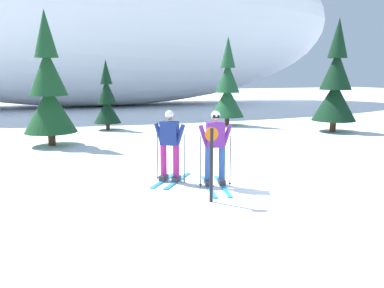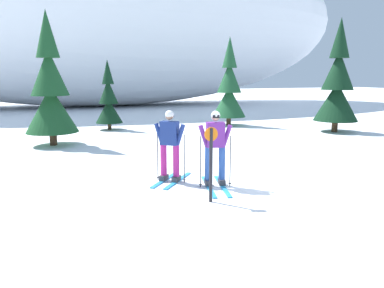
# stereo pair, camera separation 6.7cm
# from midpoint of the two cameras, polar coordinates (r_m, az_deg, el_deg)

# --- Properties ---
(ground_plane) EXTENTS (120.00, 120.00, 0.00)m
(ground_plane) POSITION_cam_midpoint_polar(r_m,az_deg,el_deg) (8.94, 11.95, -6.37)
(ground_plane) COLOR white
(skier_navy_jacket) EXTENTS (1.33, 1.47, 1.72)m
(skier_navy_jacket) POSITION_cam_midpoint_polar(r_m,az_deg,el_deg) (9.04, -3.55, -0.12)
(skier_navy_jacket) COLOR #2893CC
(skier_navy_jacket) RESTS_ON ground
(skier_purple_jacket) EXTENTS (0.82, 1.75, 1.74)m
(skier_purple_jacket) POSITION_cam_midpoint_polar(r_m,az_deg,el_deg) (8.69, 3.27, -0.50)
(skier_purple_jacket) COLOR #2893CC
(skier_purple_jacket) RESTS_ON ground
(pine_tree_far_left) EXTENTS (1.85, 1.85, 4.79)m
(pine_tree_far_left) POSITION_cam_midpoint_polar(r_m,az_deg,el_deg) (14.67, -20.71, 7.54)
(pine_tree_far_left) COLOR #47301E
(pine_tree_far_left) RESTS_ON ground
(pine_tree_center_left) EXTENTS (1.25, 1.25, 3.24)m
(pine_tree_center_left) POSITION_cam_midpoint_polar(r_m,az_deg,el_deg) (18.29, -12.67, 6.30)
(pine_tree_center_left) COLOR #47301E
(pine_tree_center_left) RESTS_ON ground
(pine_tree_center_right) EXTENTS (1.71, 1.71, 4.42)m
(pine_tree_center_right) POSITION_cam_midpoint_polar(r_m,az_deg,el_deg) (19.56, 5.22, 8.19)
(pine_tree_center_right) COLOR #47301E
(pine_tree_center_right) RESTS_ON ground
(pine_tree_far_right) EXTENTS (1.93, 1.93, 5.01)m
(pine_tree_far_right) POSITION_cam_midpoint_polar(r_m,az_deg,el_deg) (18.39, 20.51, 8.23)
(pine_tree_far_right) COLOR #47301E
(pine_tree_far_right) RESTS_ON ground
(snow_ridge_background) EXTENTS (43.33, 16.11, 15.31)m
(snow_ridge_background) POSITION_cam_midpoint_polar(r_m,az_deg,el_deg) (33.39, -14.15, 18.73)
(snow_ridge_background) COLOR white
(snow_ridge_background) RESTS_ON ground
(trail_marker_post) EXTENTS (0.28, 0.07, 1.52)m
(trail_marker_post) POSITION_cam_midpoint_polar(r_m,az_deg,el_deg) (7.58, 2.66, -2.41)
(trail_marker_post) COLOR black
(trail_marker_post) RESTS_ON ground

